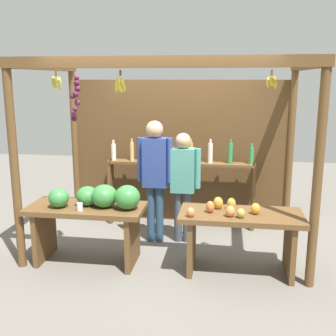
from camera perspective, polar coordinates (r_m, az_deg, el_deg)
The scene contains 7 objects.
ground_plane at distance 5.69m, azimuth 0.28°, elevation -10.50°, with size 12.00×12.00×0.00m, color slate.
market_stall at distance 5.75m, azimuth 0.86°, elevation 4.39°, with size 3.47×2.01×2.45m.
fruit_counter_left at distance 4.97m, azimuth -10.51°, elevation -5.86°, with size 1.44×0.64×1.01m.
fruit_counter_right at distance 4.78m, azimuth 10.01°, elevation -8.22°, with size 1.41×0.64×0.86m.
bottle_shelf_unit at distance 6.10m, azimuth 1.77°, elevation -0.74°, with size 2.23×0.22×1.36m.
vendor_man at distance 5.45m, azimuth -1.87°, elevation -0.30°, with size 0.48×0.23×1.68m.
vendor_woman at distance 5.48m, azimuth 2.10°, elevation -1.45°, with size 0.48×0.21×1.52m.
Camera 1 is at (0.73, -5.19, 2.22)m, focal length 43.26 mm.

